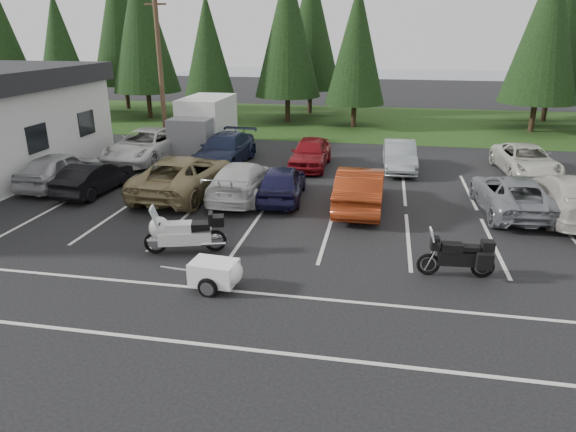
# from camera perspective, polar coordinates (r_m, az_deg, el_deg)

# --- Properties ---
(ground) EXTENTS (120.00, 120.00, 0.00)m
(ground) POSITION_cam_1_polar(r_m,az_deg,el_deg) (16.66, 2.28, -3.17)
(ground) COLOR black
(ground) RESTS_ON ground
(grass_strip) EXTENTS (80.00, 16.00, 0.01)m
(grass_strip) POSITION_cam_1_polar(r_m,az_deg,el_deg) (39.76, 7.48, 10.38)
(grass_strip) COLOR #193410
(grass_strip) RESTS_ON ground
(lake_water) EXTENTS (70.00, 50.00, 0.02)m
(lake_water) POSITION_cam_1_polar(r_m,az_deg,el_deg) (70.49, 12.47, 14.24)
(lake_water) COLOR slate
(lake_water) RESTS_ON ground
(utility_pole) EXTENTS (1.60, 0.26, 9.00)m
(utility_pole) POSITION_cam_1_polar(r_m,az_deg,el_deg) (29.82, -14.02, 15.89)
(utility_pole) COLOR #473321
(utility_pole) RESTS_ON ground
(box_truck) EXTENTS (2.40, 5.60, 2.90)m
(box_truck) POSITION_cam_1_polar(r_m,az_deg,el_deg) (29.91, -9.56, 9.93)
(box_truck) COLOR silver
(box_truck) RESTS_ON ground
(stall_markings) EXTENTS (32.00, 16.00, 0.01)m
(stall_markings) POSITION_cam_1_polar(r_m,az_deg,el_deg) (18.50, 3.19, -0.76)
(stall_markings) COLOR silver
(stall_markings) RESTS_ON ground
(conifer_1) EXTENTS (3.96, 3.96, 9.22)m
(conifer_1) POSITION_cam_1_polar(r_m,az_deg,el_deg) (43.68, -24.07, 16.87)
(conifer_1) COLOR #332316
(conifer_1) RESTS_ON ground
(conifer_2) EXTENTS (5.10, 5.10, 11.89)m
(conifer_2) POSITION_cam_1_polar(r_m,az_deg,el_deg) (42.09, -15.91, 19.86)
(conifer_2) COLOR #332316
(conifer_2) RESTS_ON ground
(conifer_3) EXTENTS (3.87, 3.87, 9.02)m
(conifer_3) POSITION_cam_1_polar(r_m,az_deg,el_deg) (38.72, -8.91, 17.90)
(conifer_3) COLOR #332316
(conifer_3) RESTS_ON ground
(conifer_4) EXTENTS (4.80, 4.80, 11.17)m
(conifer_4) POSITION_cam_1_polar(r_m,az_deg,el_deg) (38.73, -0.04, 19.99)
(conifer_4) COLOR #332316
(conifer_4) RESTS_ON ground
(conifer_5) EXTENTS (4.14, 4.14, 9.63)m
(conifer_5) POSITION_cam_1_polar(r_m,az_deg,el_deg) (36.83, 7.65, 18.42)
(conifer_5) COLOR #332316
(conifer_5) RESTS_ON ground
(conifer_6) EXTENTS (4.93, 4.93, 11.48)m
(conifer_6) POSITION_cam_1_polar(r_m,az_deg,el_deg) (38.53, 26.86, 18.25)
(conifer_6) COLOR #332316
(conifer_6) RESTS_ON ground
(conifer_back_a) EXTENTS (5.28, 5.28, 12.30)m
(conifer_back_a) POSITION_cam_1_polar(r_m,az_deg,el_deg) (47.64, -18.22, 19.87)
(conifer_back_a) COLOR #332316
(conifer_back_a) RESTS_ON ground
(conifer_back_b) EXTENTS (4.97, 4.97, 11.58)m
(conifer_back_b) POSITION_cam_1_polar(r_m,az_deg,el_deg) (43.10, 2.56, 20.30)
(conifer_back_b) COLOR #332316
(conifer_back_b) RESTS_ON ground
(conifer_back_c) EXTENTS (5.50, 5.50, 12.81)m
(conifer_back_c) POSITION_cam_1_polar(r_m,az_deg,el_deg) (43.60, 28.04, 19.08)
(conifer_back_c) COLOR #332316
(conifer_back_c) RESTS_ON ground
(car_near_0) EXTENTS (1.85, 4.55, 1.54)m
(car_near_0) POSITION_cam_1_polar(r_m,az_deg,el_deg) (24.81, -24.06, 4.79)
(car_near_0) COLOR #B3B2B7
(car_near_0) RESTS_ON ground
(car_near_1) EXTENTS (1.66, 4.15, 1.34)m
(car_near_1) POSITION_cam_1_polar(r_m,az_deg,el_deg) (23.22, -20.76, 4.03)
(car_near_1) COLOR black
(car_near_1) RESTS_ON ground
(car_near_2) EXTENTS (3.04, 6.09, 1.66)m
(car_near_2) POSITION_cam_1_polar(r_m,az_deg,el_deg) (21.94, -11.46, 4.49)
(car_near_2) COLOR #8D7D52
(car_near_2) RESTS_ON ground
(car_near_3) EXTENTS (2.16, 5.16, 1.49)m
(car_near_3) POSITION_cam_1_polar(r_m,az_deg,el_deg) (21.13, -4.99, 3.98)
(car_near_3) COLOR silver
(car_near_3) RESTS_ON ground
(car_near_4) EXTENTS (2.01, 4.37, 1.45)m
(car_near_4) POSITION_cam_1_polar(r_m,az_deg,el_deg) (20.82, -0.68, 3.76)
(car_near_4) COLOR #19183C
(car_near_4) RESTS_ON ground
(car_near_5) EXTENTS (1.80, 5.00, 1.64)m
(car_near_5) POSITION_cam_1_polar(r_m,az_deg,el_deg) (19.94, 8.06, 3.10)
(car_near_5) COLOR maroon
(car_near_5) RESTS_ON ground
(car_near_6) EXTENTS (2.67, 5.25, 1.42)m
(car_near_6) POSITION_cam_1_polar(r_m,az_deg,el_deg) (21.10, 23.64, 2.22)
(car_near_6) COLOR gray
(car_near_6) RESTS_ON ground
(car_near_7) EXTENTS (2.33, 5.55, 1.60)m
(car_near_7) POSITION_cam_1_polar(r_m,az_deg,el_deg) (21.40, 28.58, 1.93)
(car_near_7) COLOR beige
(car_near_7) RESTS_ON ground
(car_far_0) EXTENTS (3.11, 6.04, 1.63)m
(car_far_0) POSITION_cam_1_polar(r_m,az_deg,el_deg) (28.27, -15.46, 7.59)
(car_far_0) COLOR white
(car_far_0) RESTS_ON ground
(car_far_1) EXTENTS (2.49, 5.44, 1.54)m
(car_far_1) POSITION_cam_1_polar(r_m,az_deg,el_deg) (26.63, -7.06, 7.33)
(car_far_1) COLOR #18203E
(car_far_1) RESTS_ON ground
(car_far_2) EXTENTS (1.82, 4.40, 1.49)m
(car_far_2) POSITION_cam_1_polar(r_m,az_deg,el_deg) (25.88, 2.52, 7.03)
(car_far_2) COLOR maroon
(car_far_2) RESTS_ON ground
(car_far_3) EXTENTS (1.67, 4.32, 1.40)m
(car_far_3) POSITION_cam_1_polar(r_m,az_deg,el_deg) (25.94, 12.29, 6.52)
(car_far_3) COLOR gray
(car_far_3) RESTS_ON ground
(car_far_4) EXTENTS (2.69, 5.10, 1.37)m
(car_far_4) POSITION_cam_1_polar(r_m,az_deg,el_deg) (27.13, 24.92, 5.66)
(car_far_4) COLOR beige
(car_far_4) RESTS_ON ground
(touring_motorcycle) EXTENTS (2.93, 1.61, 1.55)m
(touring_motorcycle) POSITION_cam_1_polar(r_m,az_deg,el_deg) (16.09, -11.41, -1.45)
(touring_motorcycle) COLOR silver
(touring_motorcycle) RESTS_ON ground
(cargo_trailer) EXTENTS (1.83, 1.13, 0.81)m
(cargo_trailer) POSITION_cam_1_polar(r_m,az_deg,el_deg) (13.89, -8.19, -6.49)
(cargo_trailer) COLOR white
(cargo_trailer) RESTS_ON ground
(adventure_motorcycle) EXTENTS (2.42, 0.99, 1.44)m
(adventure_motorcycle) POSITION_cam_1_polar(r_m,az_deg,el_deg) (15.03, 18.26, -3.90)
(adventure_motorcycle) COLOR black
(adventure_motorcycle) RESTS_ON ground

